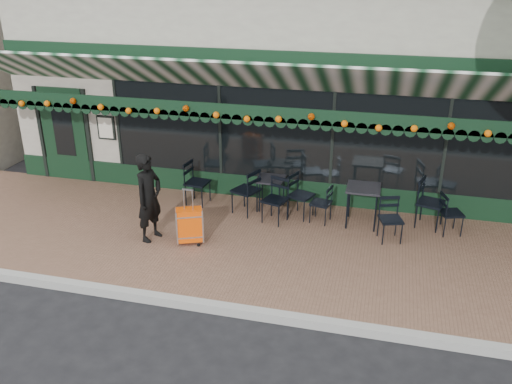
% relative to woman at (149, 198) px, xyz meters
% --- Properties ---
extents(ground, '(80.00, 80.00, 0.00)m').
position_rel_woman_xyz_m(ground, '(1.65, -1.64, -0.98)').
color(ground, black).
rests_on(ground, ground).
extents(sidewalk, '(18.00, 4.00, 0.15)m').
position_rel_woman_xyz_m(sidewalk, '(1.65, 0.36, -0.91)').
color(sidewalk, brown).
rests_on(sidewalk, ground).
extents(curb, '(18.00, 0.16, 0.15)m').
position_rel_woman_xyz_m(curb, '(1.65, -1.72, -0.91)').
color(curb, '#9E9E99').
rests_on(curb, ground).
extents(restaurant_building, '(12.00, 9.60, 4.50)m').
position_rel_woman_xyz_m(restaurant_building, '(1.65, 6.19, 1.29)').
color(restaurant_building, gray).
rests_on(restaurant_building, ground).
extents(woman, '(0.55, 0.69, 1.67)m').
position_rel_woman_xyz_m(woman, '(0.00, 0.00, 0.00)').
color(woman, black).
rests_on(woman, sidewalk).
extents(suitcase, '(0.53, 0.42, 1.07)m').
position_rel_woman_xyz_m(suitcase, '(0.76, 0.00, -0.47)').
color(suitcase, '#F34E07').
rests_on(suitcase, sidewalk).
extents(cafe_table_a, '(0.65, 0.65, 0.80)m').
position_rel_woman_xyz_m(cafe_table_a, '(3.78, 1.56, -0.12)').
color(cafe_table_a, black).
rests_on(cafe_table_a, sidewalk).
extents(cafe_table_b, '(0.56, 0.56, 0.69)m').
position_rel_woman_xyz_m(cafe_table_b, '(1.88, 1.83, -0.21)').
color(cafe_table_b, black).
rests_on(cafe_table_b, sidewalk).
extents(chair_a_left, '(0.46, 0.46, 0.78)m').
position_rel_woman_xyz_m(chair_a_left, '(2.98, 1.48, -0.44)').
color(chair_a_left, black).
rests_on(chair_a_left, sidewalk).
extents(chair_a_right, '(0.61, 0.61, 0.99)m').
position_rel_woman_xyz_m(chair_a_right, '(5.07, 1.78, -0.34)').
color(chair_a_right, black).
rests_on(chair_a_right, sidewalk).
extents(chair_a_front, '(0.53, 0.53, 0.84)m').
position_rel_woman_xyz_m(chair_a_front, '(4.34, 1.01, -0.42)').
color(chair_a_front, black).
rests_on(chair_a_front, sidewalk).
extents(chair_a_extra, '(0.52, 0.52, 0.82)m').
position_rel_woman_xyz_m(chair_a_extra, '(5.44, 1.59, -0.42)').
color(chair_a_extra, black).
rests_on(chair_a_extra, sidewalk).
extents(chair_b_left, '(0.64, 0.64, 0.98)m').
position_rel_woman_xyz_m(chair_b_left, '(1.42, 1.52, -0.35)').
color(chair_b_left, black).
rests_on(chair_b_left, sidewalk).
extents(chair_b_right, '(0.59, 0.59, 0.90)m').
position_rel_woman_xyz_m(chair_b_right, '(2.55, 1.62, -0.38)').
color(chair_b_right, black).
rests_on(chair_b_right, sidewalk).
extents(chair_b_front, '(0.57, 0.57, 0.91)m').
position_rel_woman_xyz_m(chair_b_front, '(2.09, 1.26, -0.38)').
color(chair_b_front, black).
rests_on(chair_b_front, sidewalk).
extents(chair_solo, '(0.52, 0.52, 0.94)m').
position_rel_woman_xyz_m(chair_solo, '(0.31, 1.71, -0.36)').
color(chair_solo, black).
rests_on(chair_solo, sidewalk).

